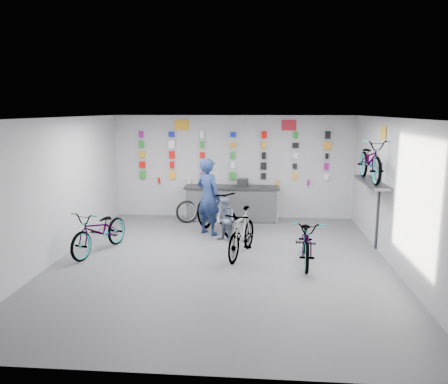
# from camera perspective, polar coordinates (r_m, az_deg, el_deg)

# --- Properties ---
(floor) EXTENTS (8.00, 8.00, 0.00)m
(floor) POSITION_cam_1_polar(r_m,az_deg,el_deg) (9.31, -0.37, -9.14)
(floor) COLOR #545459
(floor) RESTS_ON ground
(ceiling) EXTENTS (8.00, 8.00, 0.00)m
(ceiling) POSITION_cam_1_polar(r_m,az_deg,el_deg) (8.75, -0.39, 9.67)
(ceiling) COLOR white
(ceiling) RESTS_ON wall_back
(wall_back) EXTENTS (7.00, 0.00, 7.00)m
(wall_back) POSITION_cam_1_polar(r_m,az_deg,el_deg) (12.85, 1.18, 3.29)
(wall_back) COLOR #ACACAE
(wall_back) RESTS_ON floor
(wall_front) EXTENTS (7.00, 0.00, 7.00)m
(wall_front) POSITION_cam_1_polar(r_m,az_deg,el_deg) (5.06, -4.37, -8.48)
(wall_front) COLOR #ACACAE
(wall_front) RESTS_ON floor
(wall_left) EXTENTS (0.00, 8.00, 8.00)m
(wall_left) POSITION_cam_1_polar(r_m,az_deg,el_deg) (9.85, -21.12, 0.28)
(wall_left) COLOR #ACACAE
(wall_left) RESTS_ON floor
(wall_right) EXTENTS (0.00, 8.00, 8.00)m
(wall_right) POSITION_cam_1_polar(r_m,az_deg,el_deg) (9.29, 21.67, -0.35)
(wall_right) COLOR #ACACAE
(wall_right) RESTS_ON floor
(counter) EXTENTS (2.70, 0.66, 1.00)m
(counter) POSITION_cam_1_polar(r_m,az_deg,el_deg) (12.57, 1.03, -1.56)
(counter) COLOR black
(counter) RESTS_ON floor
(merch_wall) EXTENTS (5.58, 0.08, 1.56)m
(merch_wall) POSITION_cam_1_polar(r_m,az_deg,el_deg) (12.75, 0.63, 4.54)
(merch_wall) COLOR #248E28
(merch_wall) RESTS_ON wall_back
(wall_bracket) EXTENTS (0.39, 1.90, 2.00)m
(wall_bracket) POSITION_cam_1_polar(r_m,az_deg,el_deg) (10.38, 18.85, 0.74)
(wall_bracket) COLOR #333338
(wall_bracket) RESTS_ON wall_right
(sign_left) EXTENTS (0.42, 0.02, 0.30)m
(sign_left) POSITION_cam_1_polar(r_m,az_deg,el_deg) (12.91, -5.55, 8.72)
(sign_left) COLOR gold
(sign_left) RESTS_ON wall_back
(sign_right) EXTENTS (0.42, 0.02, 0.30)m
(sign_right) POSITION_cam_1_polar(r_m,az_deg,el_deg) (12.73, 8.48, 8.62)
(sign_right) COLOR red
(sign_right) RESTS_ON wall_back
(sign_side) EXTENTS (0.02, 0.40, 0.30)m
(sign_side) POSITION_cam_1_polar(r_m,az_deg,el_deg) (10.30, 20.08, 7.23)
(sign_side) COLOR gold
(sign_side) RESTS_ON wall_right
(bike_left) EXTENTS (1.18, 2.02, 1.00)m
(bike_left) POSITION_cam_1_polar(r_m,az_deg,el_deg) (10.16, -15.90, -4.87)
(bike_left) COLOR gray
(bike_left) RESTS_ON floor
(bike_center) EXTENTS (0.95, 1.83, 1.06)m
(bike_center) POSITION_cam_1_polar(r_m,az_deg,el_deg) (9.51, 2.34, -5.35)
(bike_center) COLOR gray
(bike_center) RESTS_ON floor
(bike_right) EXTENTS (0.78, 1.92, 0.98)m
(bike_right) POSITION_cam_1_polar(r_m,az_deg,el_deg) (9.29, 10.79, -6.18)
(bike_right) COLOR gray
(bike_right) RESTS_ON floor
(bike_service) EXTENTS (1.66, 1.90, 1.19)m
(bike_service) POSITION_cam_1_polar(r_m,az_deg,el_deg) (11.18, -1.02, -2.54)
(bike_service) COLOR gray
(bike_service) RESTS_ON floor
(bike_wall) EXTENTS (0.63, 1.80, 0.95)m
(bike_wall) POSITION_cam_1_polar(r_m,az_deg,el_deg) (10.28, 18.63, 3.98)
(bike_wall) COLOR gray
(bike_wall) RESTS_ON wall_bracket
(clerk) EXTENTS (0.86, 0.79, 1.96)m
(clerk) POSITION_cam_1_polar(r_m,az_deg,el_deg) (11.09, -2.06, -0.62)
(clerk) COLOR navy
(clerk) RESTS_ON floor
(customer) EXTENTS (0.67, 0.65, 1.09)m
(customer) POSITION_cam_1_polar(r_m,az_deg,el_deg) (10.53, 0.18, -3.68)
(customer) COLOR slate
(customer) RESTS_ON floor
(spare_wheel) EXTENTS (0.64, 0.37, 0.64)m
(spare_wheel) POSITION_cam_1_polar(r_m,az_deg,el_deg) (12.39, -4.86, -2.59)
(spare_wheel) COLOR black
(spare_wheel) RESTS_ON floor
(register) EXTENTS (0.32, 0.34, 0.22)m
(register) POSITION_cam_1_polar(r_m,az_deg,el_deg) (12.45, 2.47, 1.23)
(register) COLOR black
(register) RESTS_ON counter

